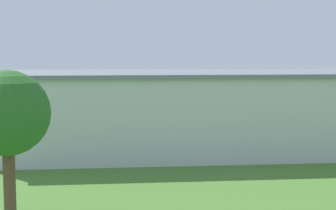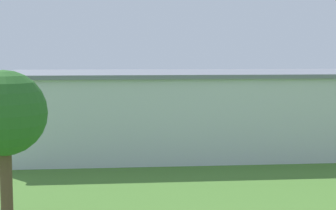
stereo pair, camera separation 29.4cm
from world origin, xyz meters
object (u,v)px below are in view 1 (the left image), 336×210
at_px(person_crossing_taxiway, 317,121).
at_px(biplane, 158,97).
at_px(person_beside_truck, 36,122).
at_px(person_near_hangar_door, 34,122).
at_px(hangar, 209,111).
at_px(person_watching_takeoff, 310,119).
at_px(tree_behind_hangar_right, 7,115).

bearing_deg(person_crossing_taxiway, biplane, -30.50).
relative_size(biplane, person_beside_truck, 5.39).
distance_m(biplane, person_near_hangar_door, 17.97).
relative_size(person_beside_truck, person_near_hangar_door, 0.89).
relative_size(hangar, person_watching_takeoff, 23.15).
relative_size(hangar, person_crossing_taxiway, 24.36).
height_order(person_crossing_taxiway, person_near_hangar_door, person_near_hangar_door).
xyz_separation_m(biplane, person_near_hangar_door, (15.99, 7.87, -2.24)).
bearing_deg(tree_behind_hangar_right, person_beside_truck, -86.54).
bearing_deg(person_watching_takeoff, tree_behind_hangar_right, 47.37).
bearing_deg(hangar, tree_behind_hangar_right, 53.07).
bearing_deg(person_crossing_taxiway, person_near_hangar_door, -5.04).
distance_m(person_watching_takeoff, tree_behind_hangar_right, 47.46).
height_order(person_crossing_taxiway, tree_behind_hangar_right, tree_behind_hangar_right).
distance_m(person_near_hangar_door, tree_behind_hangar_right, 36.62).
bearing_deg(tree_behind_hangar_right, person_near_hangar_door, -86.24).
relative_size(hangar, person_near_hangar_door, 22.44).
bearing_deg(person_watching_takeoff, person_beside_truck, -4.92).
distance_m(hangar, person_near_hangar_door, 23.89).
relative_size(person_near_hangar_door, person_watching_takeoff, 1.03).
xyz_separation_m(hangar, person_near_hangar_door, (17.71, -15.77, -2.86)).
xyz_separation_m(person_near_hangar_door, person_watching_takeoff, (-34.33, 1.47, -0.03)).
bearing_deg(person_beside_truck, tree_behind_hangar_right, 93.46).
relative_size(person_crossing_taxiway, tree_behind_hangar_right, 0.19).
distance_m(person_beside_truck, person_near_hangar_door, 1.48).
height_order(biplane, tree_behind_hangar_right, tree_behind_hangar_right).
relative_size(person_beside_truck, person_watching_takeoff, 0.92).
distance_m(person_crossing_taxiway, person_watching_takeoff, 1.59).
height_order(person_beside_truck, tree_behind_hangar_right, tree_behind_hangar_right).
relative_size(biplane, tree_behind_hangar_right, 0.99).
relative_size(hangar, biplane, 4.68).
xyz_separation_m(person_crossing_taxiway, person_watching_takeoff, (0.21, -1.58, 0.05)).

